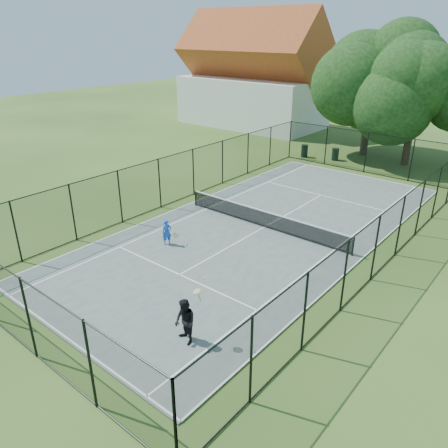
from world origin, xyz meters
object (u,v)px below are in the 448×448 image
Objects in this scene: trash_bin_left at (304,151)px; player_blue at (167,232)px; tennis_net at (265,218)px; player_black at (185,322)px; trash_bin_right at (335,154)px.

trash_bin_left is 0.81× the size of player_blue.
player_black is at bearing -70.73° from tennis_net.
player_black reaches higher than tennis_net.
player_blue is (0.62, -19.34, 0.21)m from trash_bin_right.
player_black reaches higher than trash_bin_left.
player_blue is 0.52× the size of player_black.
player_blue is at bearing -118.66° from tennis_net.
trash_bin_left is (-5.58, 13.89, -0.06)m from tennis_net.
trash_bin_left is 1.06× the size of trash_bin_right.
trash_bin_left is at bearing 99.26° from player_blue.
trash_bin_left is at bearing 110.84° from player_black.
player_black reaches higher than trash_bin_right.
player_blue is 7.53m from player_black.
tennis_net is 9.98m from player_black.
player_blue reaches higher than trash_bin_right.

